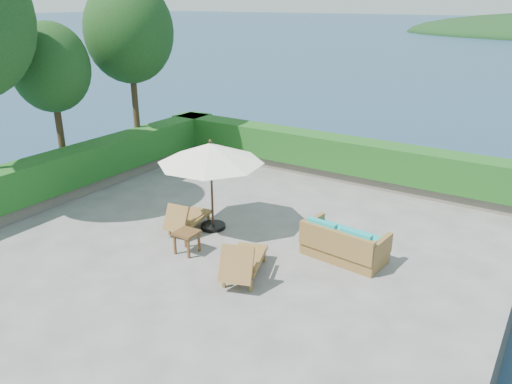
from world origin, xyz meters
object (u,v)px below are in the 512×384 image
Objects in this scene: lounge_left at (186,218)px; lounge_right at (243,261)px; patio_umbrella at (211,154)px; side_table at (187,235)px; wicker_loveseat at (343,245)px.

lounge_right is at bearing -32.49° from lounge_left.
lounge_right is at bearing -38.45° from patio_umbrella.
lounge_left reaches higher than side_table.
patio_umbrella is 2.05m from side_table.
lounge_right reaches higher than lounge_left.
patio_umbrella reaches higher than lounge_left.
lounge_left is (-0.47, -0.46, -1.60)m from patio_umbrella.
patio_umbrella is at bearing -169.23° from wicker_loveseat.
patio_umbrella is 5.99× the size of side_table.
lounge_left is 2.83× the size of side_table.
lounge_right is 0.91× the size of wicker_loveseat.
side_table is at bearing -77.60° from patio_umbrella.
lounge_left is 1.17m from side_table.
side_table is 0.28× the size of wicker_loveseat.
patio_umbrella is at bearing 122.19° from lounge_right.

